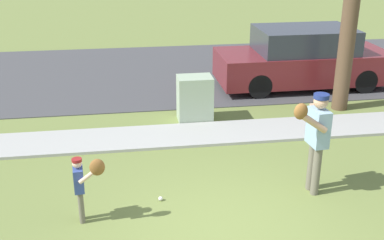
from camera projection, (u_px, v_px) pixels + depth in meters
name	position (u px, v px, depth m)	size (l,w,h in m)	color
ground_plane	(186.00, 138.00, 10.18)	(48.00, 48.00, 0.00)	olive
sidewalk_strip	(186.00, 135.00, 10.26)	(36.00, 1.20, 0.06)	#A3A39E
road_surface	(164.00, 72.00, 14.86)	(36.00, 6.80, 0.02)	#424244
person_adult	(316.00, 133.00, 7.71)	(0.69, 0.68, 1.73)	#6B6656
person_child	(84.00, 180.00, 7.03)	(0.49, 0.40, 1.09)	#6B6656
baseball	(161.00, 199.00, 7.83)	(0.07, 0.07, 0.07)	white
utility_cabinet	(195.00, 99.00, 10.96)	(0.78, 0.58, 1.05)	#9EB293
street_tree_near	(352.00, 1.00, 10.89)	(1.84, 1.88, 4.88)	brown
parked_suv_maroon	(303.00, 59.00, 13.25)	(4.70, 1.90, 1.63)	maroon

